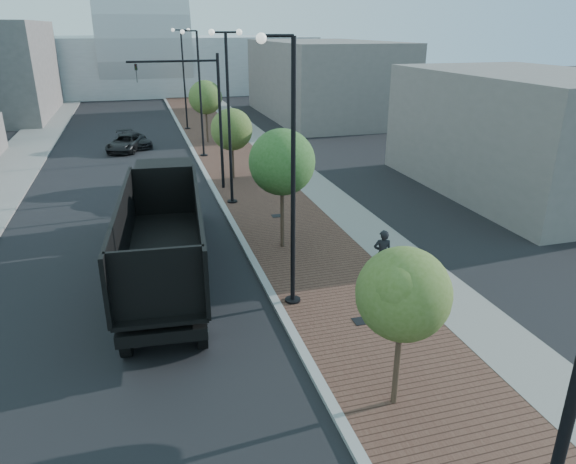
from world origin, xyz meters
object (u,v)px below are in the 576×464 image
object	(u,v)px
dump_truck	(166,221)
white_sedan	(153,189)
pedestrian	(382,254)
dark_car_mid	(126,143)

from	to	relation	value
dump_truck	white_sedan	size ratio (longest dim) A/B	3.23
white_sedan	pedestrian	distance (m)	15.23
dump_truck	pedestrian	size ratio (longest dim) A/B	6.94
dump_truck	dark_car_mid	bearing A→B (deg)	99.27
dark_car_mid	pedestrian	world-z (taller)	pedestrian
dump_truck	dark_car_mid	world-z (taller)	dump_truck
dark_car_mid	pedestrian	distance (m)	28.56
dump_truck	white_sedan	xyz separation A→B (m)	(-0.25, 8.16, -0.86)
pedestrian	dark_car_mid	bearing A→B (deg)	-55.53
dump_truck	pedestrian	world-z (taller)	dump_truck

